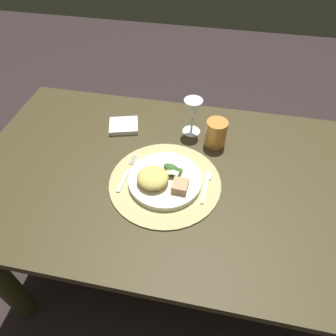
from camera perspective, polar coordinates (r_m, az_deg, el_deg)
The scene contains 12 objects.
ground_plane at distance 1.66m, azimuth 1.94°, elevation -18.36°, with size 6.00×6.00×0.00m, color #2E2424.
dining_table at distance 1.16m, azimuth 2.65°, elevation -6.40°, with size 1.48×0.83×0.73m.
placemat at distance 1.02m, azimuth -0.55°, elevation -2.66°, with size 0.37×0.37×0.01m, color tan.
dinner_plate at distance 1.01m, azimuth -0.56°, elevation -2.20°, with size 0.24×0.24×0.02m, color silver.
pasta_serving at distance 0.98m, azimuth -2.84°, elevation -1.84°, with size 0.10×0.10×0.04m, color #D8C35E.
salad_greens at distance 1.01m, azimuth 1.07°, elevation -0.52°, with size 0.08×0.06×0.02m.
bread_piece at distance 0.97m, azimuth 2.37°, elevation -3.34°, with size 0.05×0.05×0.03m, color tan.
fork at distance 1.05m, azimuth -7.78°, elevation -1.24°, with size 0.02×0.17×0.00m.
spoon at distance 1.02m, azimuth 7.23°, elevation -2.50°, with size 0.03×0.14×0.01m.
napkin at distance 1.23m, azimuth -8.23°, elevation 7.77°, with size 0.11×0.10×0.02m, color white.
wine_glass at distance 1.15m, azimuth 4.62°, elevation 10.57°, with size 0.07×0.07×0.15m.
amber_tumbler at distance 1.14m, azimuth 8.91°, elevation 6.38°, with size 0.08×0.08×0.10m, color #D5893C.
Camera 1 is at (0.08, -0.69, 1.51)m, focal length 32.81 mm.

